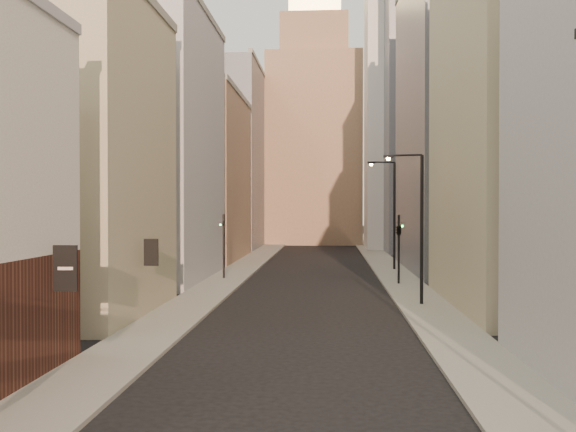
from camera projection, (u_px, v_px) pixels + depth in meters
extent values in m
cube|color=gray|center=(249.00, 264.00, 61.60)|extent=(3.00, 140.00, 0.15)
cube|color=gray|center=(385.00, 264.00, 60.77)|extent=(3.00, 140.00, 0.15)
cube|color=black|center=(65.00, 268.00, 20.69)|extent=(0.80, 0.08, 1.50)
cube|color=black|center=(151.00, 252.00, 30.67)|extent=(0.70, 0.08, 1.30)
cube|color=tan|center=(72.00, 160.00, 32.89)|extent=(8.00, 12.00, 16.00)
cube|color=#9F9FA4|center=(156.00, 149.00, 48.83)|extent=(8.00, 16.00, 20.00)
cube|color=#8C6B4F|center=(202.00, 179.00, 66.81)|extent=(8.00, 18.00, 17.00)
cube|color=gray|center=(231.00, 159.00, 86.72)|extent=(8.00, 20.00, 24.00)
cube|color=tan|center=(525.00, 127.00, 35.32)|extent=(8.00, 16.00, 20.00)
cube|color=gray|center=(454.00, 121.00, 55.23)|extent=(8.00, 20.00, 26.00)
cube|color=gray|center=(459.00, 56.00, 82.61)|extent=(20.00, 22.00, 50.00)
cube|color=#8C6B4F|center=(315.00, 151.00, 97.96)|extent=(14.00, 14.00, 28.00)
cube|color=#8C6B4F|center=(315.00, 40.00, 97.70)|extent=(10.00, 10.00, 6.00)
cylinder|color=#FFCC72|center=(315.00, 4.00, 97.61)|extent=(8.00, 8.00, 5.00)
cube|color=silver|center=(397.00, 119.00, 83.24)|extent=(8.00, 8.00, 34.00)
cylinder|color=black|center=(422.00, 231.00, 35.76)|extent=(0.19, 0.19, 8.48)
cylinder|color=black|center=(405.00, 155.00, 36.00)|extent=(1.85, 0.60, 0.11)
cube|color=black|center=(388.00, 156.00, 36.30)|extent=(0.55, 0.33, 0.17)
sphere|color=#FFB43F|center=(388.00, 159.00, 36.30)|extent=(0.23, 0.23, 0.23)
cylinder|color=black|center=(394.00, 217.00, 55.56)|extent=(0.21, 0.21, 9.41)
cylinder|color=black|center=(383.00, 162.00, 55.33)|extent=(2.07, 0.57, 0.13)
cube|color=black|center=(371.00, 163.00, 55.18)|extent=(0.61, 0.35, 0.19)
sphere|color=#FFB43F|center=(371.00, 164.00, 55.18)|extent=(0.25, 0.25, 0.25)
cylinder|color=black|center=(224.00, 247.00, 48.61)|extent=(0.16, 0.16, 5.00)
imported|color=black|center=(224.00, 225.00, 48.58)|extent=(0.43, 0.43, 1.27)
sphere|color=#19E533|center=(220.00, 225.00, 48.60)|extent=(0.16, 0.16, 0.16)
cylinder|color=black|center=(399.00, 250.00, 45.24)|extent=(0.16, 0.16, 5.00)
imported|color=black|center=(399.00, 226.00, 45.22)|extent=(0.72, 0.72, 1.31)
sphere|color=#19E533|center=(402.00, 226.00, 45.20)|extent=(0.16, 0.16, 0.16)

